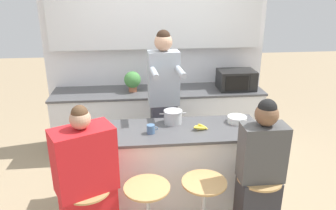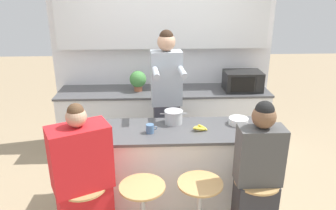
{
  "view_description": "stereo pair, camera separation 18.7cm",
  "coord_description": "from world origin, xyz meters",
  "px_view_note": "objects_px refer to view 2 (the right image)",
  "views": [
    {
      "loc": [
        -0.33,
        -3.08,
        2.33
      ],
      "look_at": [
        0.0,
        0.06,
        1.14
      ],
      "focal_mm": 35.0,
      "sensor_mm": 36.0,
      "label": 1
    },
    {
      "loc": [
        -0.14,
        -3.09,
        2.33
      ],
      "look_at": [
        0.0,
        0.06,
        1.14
      ],
      "focal_mm": 35.0,
      "sensor_mm": 36.0,
      "label": 2
    }
  ],
  "objects_px": {
    "person_cooking": "(167,105)",
    "fruit_bowl": "(95,131)",
    "coffee_cup_near": "(150,129)",
    "cooking_pot": "(174,117)",
    "kitchen_island": "(168,166)",
    "banana_bunch": "(200,128)",
    "person_seated_near": "(257,181)",
    "microwave": "(243,81)",
    "bar_stool_center_left": "(143,210)",
    "potted_plant": "(138,80)",
    "bar_stool_rightmost": "(255,205)",
    "person_wrapped_blanket": "(83,184)",
    "bar_stool_center_right": "(199,207)"
  },
  "relations": [
    {
      "from": "bar_stool_rightmost",
      "to": "potted_plant",
      "type": "relative_size",
      "value": 2.24
    },
    {
      "from": "cooking_pot",
      "to": "bar_stool_center_left",
      "type": "bearing_deg",
      "value": -112.2
    },
    {
      "from": "bar_stool_center_left",
      "to": "microwave",
      "type": "distance_m",
      "value": 2.45
    },
    {
      "from": "person_cooking",
      "to": "person_wrapped_blanket",
      "type": "relative_size",
      "value": 1.29
    },
    {
      "from": "bar_stool_center_right",
      "to": "person_seated_near",
      "type": "distance_m",
      "value": 0.58
    },
    {
      "from": "kitchen_island",
      "to": "banana_bunch",
      "type": "distance_m",
      "value": 0.57
    },
    {
      "from": "bar_stool_rightmost",
      "to": "person_seated_near",
      "type": "xyz_separation_m",
      "value": [
        -0.01,
        -0.01,
        0.28
      ]
    },
    {
      "from": "cooking_pot",
      "to": "bar_stool_rightmost",
      "type": "bearing_deg",
      "value": -46.88
    },
    {
      "from": "kitchen_island",
      "to": "banana_bunch",
      "type": "relative_size",
      "value": 11.1
    },
    {
      "from": "person_cooking",
      "to": "fruit_bowl",
      "type": "distance_m",
      "value": 1.03
    },
    {
      "from": "potted_plant",
      "to": "banana_bunch",
      "type": "bearing_deg",
      "value": -63.4
    },
    {
      "from": "bar_stool_center_left",
      "to": "bar_stool_center_right",
      "type": "height_order",
      "value": "same"
    },
    {
      "from": "bar_stool_center_left",
      "to": "banana_bunch",
      "type": "bearing_deg",
      "value": 45.82
    },
    {
      "from": "bar_stool_center_left",
      "to": "person_wrapped_blanket",
      "type": "xyz_separation_m",
      "value": [
        -0.52,
        0.02,
        0.29
      ]
    },
    {
      "from": "bar_stool_center_right",
      "to": "person_cooking",
      "type": "height_order",
      "value": "person_cooking"
    },
    {
      "from": "fruit_bowl",
      "to": "person_wrapped_blanket",
      "type": "bearing_deg",
      "value": -93.71
    },
    {
      "from": "fruit_bowl",
      "to": "banana_bunch",
      "type": "bearing_deg",
      "value": 2.66
    },
    {
      "from": "person_seated_near",
      "to": "fruit_bowl",
      "type": "relative_size",
      "value": 6.67
    },
    {
      "from": "potted_plant",
      "to": "person_seated_near",
      "type": "bearing_deg",
      "value": -59.76
    },
    {
      "from": "bar_stool_rightmost",
      "to": "person_cooking",
      "type": "height_order",
      "value": "person_cooking"
    },
    {
      "from": "coffee_cup_near",
      "to": "cooking_pot",
      "type": "bearing_deg",
      "value": 42.46
    },
    {
      "from": "kitchen_island",
      "to": "microwave",
      "type": "relative_size",
      "value": 3.77
    },
    {
      "from": "person_cooking",
      "to": "coffee_cup_near",
      "type": "bearing_deg",
      "value": -109.32
    },
    {
      "from": "kitchen_island",
      "to": "fruit_bowl",
      "type": "height_order",
      "value": "fruit_bowl"
    },
    {
      "from": "kitchen_island",
      "to": "fruit_bowl",
      "type": "relative_size",
      "value": 9.19
    },
    {
      "from": "bar_stool_center_left",
      "to": "coffee_cup_near",
      "type": "height_order",
      "value": "coffee_cup_near"
    },
    {
      "from": "person_wrapped_blanket",
      "to": "bar_stool_rightmost",
      "type": "bearing_deg",
      "value": -25.37
    },
    {
      "from": "fruit_bowl",
      "to": "microwave",
      "type": "relative_size",
      "value": 0.41
    },
    {
      "from": "person_wrapped_blanket",
      "to": "microwave",
      "type": "bearing_deg",
      "value": 19.54
    },
    {
      "from": "cooking_pot",
      "to": "potted_plant",
      "type": "distance_m",
      "value": 1.25
    },
    {
      "from": "kitchen_island",
      "to": "person_cooking",
      "type": "relative_size",
      "value": 1.06
    },
    {
      "from": "kitchen_island",
      "to": "potted_plant",
      "type": "distance_m",
      "value": 1.51
    },
    {
      "from": "fruit_bowl",
      "to": "banana_bunch",
      "type": "relative_size",
      "value": 1.21
    },
    {
      "from": "person_wrapped_blanket",
      "to": "microwave",
      "type": "relative_size",
      "value": 2.75
    },
    {
      "from": "bar_stool_rightmost",
      "to": "coffee_cup_near",
      "type": "bearing_deg",
      "value": 151.14
    },
    {
      "from": "person_cooking",
      "to": "person_seated_near",
      "type": "relative_size",
      "value": 1.3
    },
    {
      "from": "bar_stool_rightmost",
      "to": "cooking_pot",
      "type": "bearing_deg",
      "value": 133.12
    },
    {
      "from": "person_wrapped_blanket",
      "to": "fruit_bowl",
      "type": "relative_size",
      "value": 6.7
    },
    {
      "from": "person_wrapped_blanket",
      "to": "person_seated_near",
      "type": "relative_size",
      "value": 1.0
    },
    {
      "from": "bar_stool_rightmost",
      "to": "fruit_bowl",
      "type": "xyz_separation_m",
      "value": [
        -1.52,
        0.52,
        0.56
      ]
    },
    {
      "from": "banana_bunch",
      "to": "fruit_bowl",
      "type": "bearing_deg",
      "value": -177.34
    },
    {
      "from": "cooking_pot",
      "to": "coffee_cup_near",
      "type": "distance_m",
      "value": 0.34
    },
    {
      "from": "banana_bunch",
      "to": "kitchen_island",
      "type": "bearing_deg",
      "value": 174.77
    },
    {
      "from": "kitchen_island",
      "to": "banana_bunch",
      "type": "xyz_separation_m",
      "value": [
        0.32,
        -0.03,
        0.47
      ]
    },
    {
      "from": "microwave",
      "to": "bar_stool_center_left",
      "type": "bearing_deg",
      "value": -125.43
    },
    {
      "from": "bar_stool_center_left",
      "to": "person_cooking",
      "type": "height_order",
      "value": "person_cooking"
    },
    {
      "from": "person_seated_near",
      "to": "person_cooking",
      "type": "bearing_deg",
      "value": 121.96
    },
    {
      "from": "bar_stool_center_right",
      "to": "person_wrapped_blanket",
      "type": "xyz_separation_m",
      "value": [
        -1.04,
        -0.01,
        0.29
      ]
    },
    {
      "from": "kitchen_island",
      "to": "person_cooking",
      "type": "xyz_separation_m",
      "value": [
        0.01,
        0.63,
        0.48
      ]
    },
    {
      "from": "kitchen_island",
      "to": "coffee_cup_near",
      "type": "xyz_separation_m",
      "value": [
        -0.19,
        -0.07,
        0.49
      ]
    }
  ]
}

